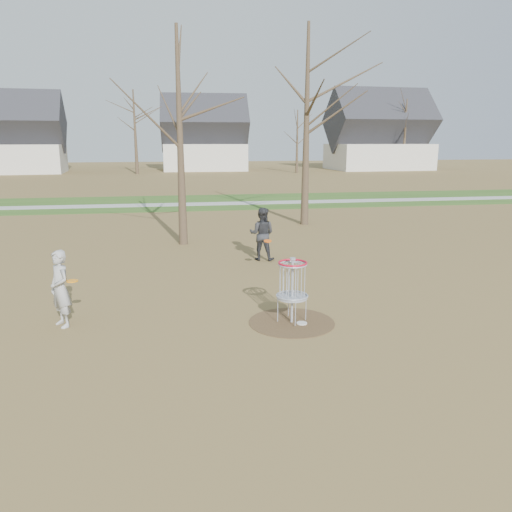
{
  "coord_description": "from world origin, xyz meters",
  "views": [
    {
      "loc": [
        -2.38,
        -9.55,
        3.72
      ],
      "look_at": [
        -0.5,
        1.5,
        1.1
      ],
      "focal_mm": 35.0,
      "sensor_mm": 36.0,
      "label": 1
    }
  ],
  "objects": [
    {
      "name": "green_band",
      "position": [
        0.0,
        21.0,
        0.01
      ],
      "size": [
        160.0,
        8.0,
        0.01
      ],
      "primitive_type": "cube",
      "color": "#2D5119",
      "rests_on": "ground"
    },
    {
      "name": "bare_trees",
      "position": [
        1.78,
        35.79,
        5.35
      ],
      "size": [
        52.62,
        44.98,
        9.0
      ],
      "color": "#382B1E",
      "rests_on": "ground"
    },
    {
      "name": "player_throwing",
      "position": [
        0.39,
        5.6,
        0.83
      ],
      "size": [
        0.98,
        0.88,
        1.67
      ],
      "primitive_type": "imported",
      "rotation": [
        0.0,
        0.0,
        2.77
      ],
      "color": "#2B2C30",
      "rests_on": "ground"
    },
    {
      "name": "houses_row",
      "position": [
        4.32,
        52.56,
        3.52
      ],
      "size": [
        56.51,
        10.01,
        7.26
      ],
      "color": "silver",
      "rests_on": "ground"
    },
    {
      "name": "footpath",
      "position": [
        0.0,
        20.0,
        0.01
      ],
      "size": [
        160.0,
        1.5,
        0.01
      ],
      "primitive_type": "cube",
      "color": "#9E9E99",
      "rests_on": "green_band"
    },
    {
      "name": "player_standing",
      "position": [
        -4.66,
        0.6,
        0.79
      ],
      "size": [
        0.65,
        0.69,
        1.58
      ],
      "primitive_type": "imported",
      "rotation": [
        0.0,
        0.0,
        -0.94
      ],
      "color": "#A7A7A7",
      "rests_on": "ground"
    },
    {
      "name": "ground",
      "position": [
        0.0,
        0.0,
        0.0
      ],
      "size": [
        160.0,
        160.0,
        0.0
      ],
      "primitive_type": "plane",
      "color": "brown",
      "rests_on": "ground"
    },
    {
      "name": "dirt_circle",
      "position": [
        0.0,
        0.0,
        0.01
      ],
      "size": [
        1.8,
        1.8,
        0.01
      ],
      "primitive_type": "cylinder",
      "color": "#47331E",
      "rests_on": "ground"
    },
    {
      "name": "disc_grounded",
      "position": [
        0.18,
        -0.13,
        0.02
      ],
      "size": [
        0.22,
        0.22,
        0.02
      ],
      "primitive_type": "cylinder",
      "color": "silver",
      "rests_on": "dirt_circle"
    },
    {
      "name": "discs_in_play",
      "position": [
        -1.94,
        2.28,
        0.97
      ],
      "size": [
        4.85,
        3.83,
        0.11
      ],
      "color": "#F85B0D",
      "rests_on": "ground"
    },
    {
      "name": "disc_golf_basket",
      "position": [
        0.0,
        0.0,
        0.91
      ],
      "size": [
        0.64,
        0.64,
        1.35
      ],
      "color": "#9EA3AD",
      "rests_on": "ground"
    }
  ]
}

